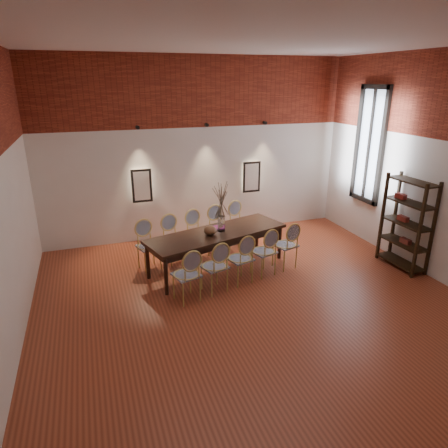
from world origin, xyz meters
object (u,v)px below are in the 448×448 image
object	(u,v)px
chair_near_d	(263,251)
chair_far_b	(174,240)
chair_near_a	(186,275)
chair_far_a	(149,246)
book	(214,228)
shelving_rack	(406,223)
dining_table	(217,250)
chair_far_d	(220,229)
chair_near_c	(240,258)
chair_near_b	(214,266)
chair_far_e	(240,224)
bowl	(210,230)
chair_near_e	(285,245)
chair_far_c	(198,234)
vase	(221,224)

from	to	relation	value
chair_near_d	chair_far_b	xyz separation A→B (m)	(-1.46, 1.09, 0.00)
chair_near_a	chair_far_a	world-z (taller)	same
chair_near_a	book	size ratio (longest dim) A/B	3.62
shelving_rack	dining_table	bearing A→B (deg)	160.46
chair_far_d	dining_table	bearing A→B (deg)	52.68
dining_table	chair_far_b	bearing A→B (deg)	127.32
chair_near_d	chair_far_d	world-z (taller)	same
chair_far_b	book	bearing A→B (deg)	138.14
chair_near_a	chair_far_d	bearing A→B (deg)	41.17
chair_far_b	chair_near_c	bearing A→B (deg)	110.86
dining_table	chair_near_d	world-z (taller)	chair_near_d
chair_near_b	chair_far_e	distance (m)	2.20
dining_table	bowl	xyz separation A→B (m)	(-0.17, -0.10, 0.46)
dining_table	bowl	world-z (taller)	bowl
chair_near_e	shelving_rack	bearing A→B (deg)	-33.98
chair_far_a	book	distance (m)	1.31
chair_far_d	book	world-z (taller)	chair_far_d
chair_near_d	chair_far_c	bearing A→B (deg)	110.86
chair_near_e	chair_far_b	bearing A→B (deg)	138.83
chair_far_b	book	size ratio (longest dim) A/B	3.62
chair_near_d	chair_far_a	world-z (taller)	same
chair_near_c	chair_far_e	bearing A→B (deg)	52.68
chair_far_c	chair_far_e	xyz separation A→B (m)	(1.06, 0.30, 0.00)
chair_near_b	chair_near_d	xyz separation A→B (m)	(1.06, 0.30, 0.00)
chair_near_a	chair_far_d	xyz separation A→B (m)	(1.19, 1.84, 0.00)
dining_table	chair_near_a	size ratio (longest dim) A/B	2.93
dining_table	book	distance (m)	0.43
book	chair_near_b	bearing A→B (deg)	-108.01
chair_far_a	chair_far_e	distance (m)	2.20
chair_far_d	chair_far_c	bearing A→B (deg)	-0.00
shelving_rack	chair_far_b	bearing A→B (deg)	156.69
dining_table	bowl	size ratio (longest dim) A/B	11.48
chair_near_a	chair_near_e	distance (m)	2.20
chair_near_d	chair_far_e	size ratio (longest dim) A/B	1.00
chair_near_d	chair_far_a	bearing A→B (deg)	138.83
chair_near_a	chair_far_d	world-z (taller)	same
chair_near_b	chair_far_a	size ratio (longest dim) A/B	1.00
chair_near_c	book	size ratio (longest dim) A/B	3.62
chair_far_c	vase	xyz separation A→B (m)	(0.29, -0.67, 0.43)
vase	chair_near_a	bearing A→B (deg)	-132.92
chair_near_d	chair_near_e	size ratio (longest dim) A/B	1.00
chair_near_c	bowl	bearing A→B (deg)	105.70
chair_far_a	chair_near_a	bearing A→B (deg)	90.00
chair_near_d	shelving_rack	xyz separation A→B (m)	(2.72, -0.56, 0.43)
chair_far_a	chair_far_b	size ratio (longest dim) A/B	1.00
dining_table	chair_near_c	distance (m)	0.73
chair_far_a	chair_far_d	bearing A→B (deg)	180.00
dining_table	chair_far_d	size ratio (longest dim) A/B	2.93
vase	shelving_rack	xyz separation A→B (m)	(3.36, -1.13, 0.00)
chair_far_d	chair_far_b	bearing A→B (deg)	-0.00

